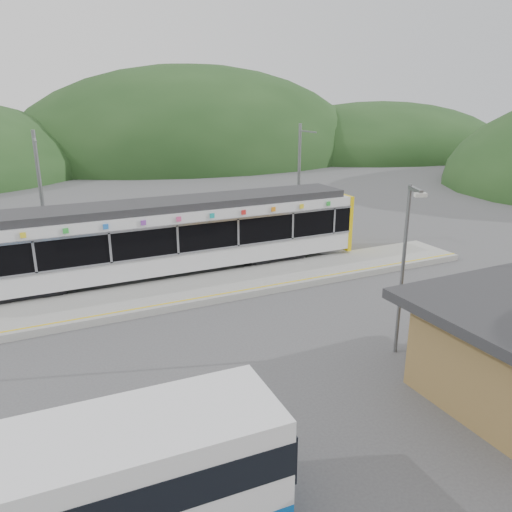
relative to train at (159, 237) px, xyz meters
name	(u,v)px	position (x,y,z in m)	size (l,w,h in m)	color
ground	(254,315)	(2.19, -6.00, -2.06)	(120.00, 120.00, 0.00)	#4C4C4F
hills	(315,259)	(8.38, -0.71, -2.06)	(146.00, 149.00, 26.00)	#1E3D19
platform	(224,285)	(2.19, -2.70, -1.91)	(26.00, 3.20, 0.30)	#9E9E99
yellow_line	(235,292)	(2.19, -4.00, -1.76)	(26.00, 0.10, 0.01)	yellow
train	(159,237)	(0.00, 0.00, 0.00)	(20.44, 3.01, 3.74)	black
catenary_mast_west	(42,203)	(-4.81, 2.56, 1.58)	(0.18, 1.80, 7.00)	slate
catenary_mast_east	(299,182)	(9.19, 2.56, 1.58)	(0.18, 1.80, 7.00)	slate
lamp_post	(407,257)	(5.27, -10.98, 1.41)	(0.48, 1.08, 5.81)	slate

